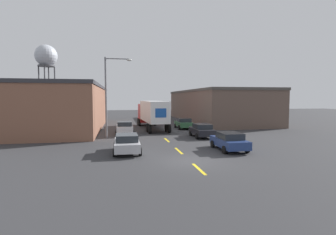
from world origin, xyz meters
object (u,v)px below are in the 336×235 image
object	(u,v)px
semi_truck	(152,112)
parked_car_right_far	(184,123)
water_tower	(46,57)
street_lamp	(109,92)
parked_car_right_mid	(202,130)
parked_car_right_near	(229,141)
parked_car_left_near	(127,143)
parked_car_left_far	(125,127)

from	to	relation	value
semi_truck	parked_car_right_far	xyz separation A→B (m)	(4.50, -0.70, -1.58)
water_tower	street_lamp	bearing A→B (deg)	-66.13
parked_car_right_mid	parked_car_right_near	distance (m)	7.40
parked_car_left_near	street_lamp	distance (m)	9.07
parked_car_left_near	street_lamp	world-z (taller)	street_lamp
parked_car_left_far	parked_car_left_near	distance (m)	11.48
parked_car_right_near	water_tower	world-z (taller)	water_tower
parked_car_right_far	street_lamp	world-z (taller)	street_lamp
parked_car_right_near	parked_car_left_far	size ratio (longest dim) A/B	1.00
street_lamp	water_tower	bearing A→B (deg)	113.87
parked_car_right_mid	water_tower	xyz separation A→B (m)	(-24.66, 33.98, 12.46)
parked_car_right_near	parked_car_right_far	xyz separation A→B (m)	(0.00, 15.86, 0.00)
parked_car_left_near	water_tower	world-z (taller)	water_tower
parked_car_left_far	street_lamp	bearing A→B (deg)	-114.35
semi_truck	street_lamp	bearing A→B (deg)	-127.33
parked_car_left_far	parked_car_right_near	bearing A→B (deg)	-54.89
parked_car_right_far	street_lamp	distance (m)	13.24
parked_car_left_near	parked_car_right_far	xyz separation A→B (m)	(8.39, 15.40, 0.00)
parked_car_right_far	street_lamp	size ratio (longest dim) A/B	0.49
parked_car_right_mid	semi_truck	bearing A→B (deg)	116.18
parked_car_left_far	water_tower	bearing A→B (deg)	118.92
semi_truck	parked_car_left_far	world-z (taller)	semi_truck
water_tower	street_lamp	distance (m)	37.08
water_tower	parked_car_right_mid	bearing A→B (deg)	-54.03
parked_car_left_near	parked_car_right_far	distance (m)	17.54
street_lamp	semi_truck	bearing A→B (deg)	56.18
parked_car_left_near	parked_car_right_far	bearing A→B (deg)	61.43
parked_car_right_mid	parked_car_right_far	bearing A→B (deg)	90.00
semi_truck	water_tower	distance (m)	33.78
parked_car_right_mid	parked_car_right_near	world-z (taller)	same
parked_car_left_far	street_lamp	world-z (taller)	street_lamp
semi_truck	parked_car_left_far	xyz separation A→B (m)	(-3.88, -4.63, -1.58)
water_tower	street_lamp	world-z (taller)	water_tower
semi_truck	street_lamp	size ratio (longest dim) A/B	1.45
semi_truck	parked_car_right_near	distance (m)	17.23
parked_car_right_near	street_lamp	distance (m)	13.69
street_lamp	parked_car_left_far	bearing A→B (deg)	65.65
parked_car_right_mid	water_tower	distance (m)	43.80
semi_truck	parked_car_left_near	world-z (taller)	semi_truck
parked_car_right_mid	parked_car_left_near	size ratio (longest dim) A/B	1.00
semi_truck	parked_car_right_far	distance (m)	4.82
parked_car_right_near	parked_car_right_mid	bearing A→B (deg)	90.00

